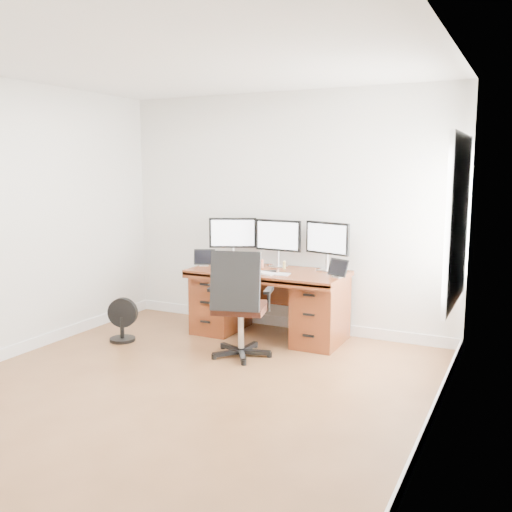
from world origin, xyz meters
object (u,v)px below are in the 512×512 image
at_px(desk, 269,301).
at_px(office_chair, 240,322).
at_px(monitor_center, 278,237).
at_px(keyboard, 263,273).
at_px(floor_fan, 122,320).

bearing_deg(desk, office_chair, -86.83).
bearing_deg(desk, monitor_center, 90.02).
relative_size(monitor_center, keyboard, 1.85).
relative_size(desk, monitor_center, 3.08).
xyz_separation_m(desk, monitor_center, (-0.00, 0.24, 0.68)).
relative_size(desk, floor_fan, 3.61).
distance_m(desk, monitor_center, 0.72).
bearing_deg(floor_fan, desk, 12.52).
distance_m(desk, keyboard, 0.42).
bearing_deg(keyboard, office_chair, -74.05).
relative_size(desk, office_chair, 1.57).
xyz_separation_m(desk, keyboard, (0.03, -0.22, 0.36)).
bearing_deg(keyboard, monitor_center, 108.78).
bearing_deg(floor_fan, monitor_center, 19.14).
distance_m(floor_fan, keyboard, 1.61).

